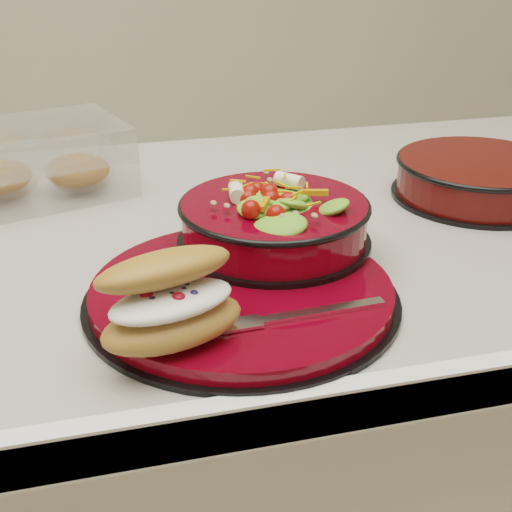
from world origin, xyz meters
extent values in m
cube|color=silver|center=(0.00, 0.00, 0.43)|extent=(1.16, 0.66, 0.86)
cube|color=#B0ACA1|center=(0.00, 0.00, 0.88)|extent=(1.24, 0.74, 0.04)
cube|color=white|center=(0.00, -0.36, 0.88)|extent=(1.24, 0.02, 0.05)
cylinder|color=black|center=(-0.10, -0.20, 0.90)|extent=(0.32, 0.32, 0.01)
cylinder|color=#64030C|center=(-0.10, -0.20, 0.91)|extent=(0.30, 0.30, 0.01)
torus|color=black|center=(-0.09, -0.21, 0.92)|extent=(0.17, 0.17, 0.01)
cylinder|color=black|center=(-0.04, -0.12, 0.92)|extent=(0.22, 0.22, 0.01)
cylinder|color=#64030C|center=(-0.04, -0.12, 0.95)|extent=(0.20, 0.20, 0.04)
torus|color=black|center=(-0.04, -0.12, 0.97)|extent=(0.21, 0.21, 0.01)
ellipsoid|color=#4B8A26|center=(-0.04, -0.12, 0.96)|extent=(0.17, 0.17, 0.07)
sphere|color=#AF0F07|center=(0.00, -0.12, 1.00)|extent=(0.02, 0.02, 0.02)
sphere|color=#AF0F07|center=(-0.01, -0.09, 1.00)|extent=(0.02, 0.02, 0.02)
sphere|color=#AF0F07|center=(-0.04, -0.07, 1.00)|extent=(0.02, 0.02, 0.02)
sphere|color=#AF0F07|center=(-0.07, -0.09, 1.00)|extent=(0.02, 0.02, 0.02)
sphere|color=#AF0F07|center=(-0.08, -0.12, 1.00)|extent=(0.02, 0.02, 0.02)
sphere|color=#AF0F07|center=(-0.07, -0.15, 1.00)|extent=(0.02, 0.02, 0.02)
sphere|color=#AF0F07|center=(-0.04, -0.16, 1.00)|extent=(0.02, 0.02, 0.02)
sphere|color=#AF0F07|center=(-0.01, -0.15, 1.00)|extent=(0.02, 0.02, 0.02)
cylinder|color=silver|center=(-0.01, -0.08, 1.00)|extent=(0.03, 0.04, 0.02)
cylinder|color=silver|center=(-0.08, -0.10, 1.00)|extent=(0.04, 0.03, 0.02)
cube|color=orange|center=(-0.06, -0.14, 1.00)|extent=(0.03, 0.03, 0.01)
cube|color=orange|center=(0.00, -0.13, 1.00)|extent=(0.03, 0.02, 0.01)
ellipsoid|color=#A66632|center=(-0.18, -0.29, 0.94)|extent=(0.14, 0.10, 0.04)
ellipsoid|color=white|center=(-0.18, -0.29, 0.96)|extent=(0.12, 0.09, 0.02)
ellipsoid|color=#A66632|center=(-0.18, -0.27, 0.98)|extent=(0.14, 0.10, 0.03)
sphere|color=#A40B19|center=(-0.20, -0.29, 0.97)|extent=(0.01, 0.01, 0.01)
sphere|color=#A40B19|center=(-0.17, -0.30, 0.97)|extent=(0.01, 0.01, 0.01)
sphere|color=#191947|center=(-0.19, -0.28, 0.97)|extent=(0.01, 0.01, 0.01)
sphere|color=#191947|center=(-0.17, -0.28, 0.97)|extent=(0.01, 0.01, 0.01)
sphere|color=#191947|center=(-0.18, -0.29, 0.97)|extent=(0.01, 0.01, 0.01)
sphere|color=#191947|center=(-0.16, -0.29, 0.97)|extent=(0.01, 0.01, 0.01)
sphere|color=#191947|center=(-0.19, -0.29, 0.97)|extent=(0.01, 0.01, 0.01)
sphere|color=#191947|center=(-0.16, -0.28, 0.97)|extent=(0.01, 0.01, 0.01)
cube|color=silver|center=(-0.04, -0.27, 0.92)|extent=(0.13, 0.02, 0.00)
cube|color=silver|center=(-0.12, -0.28, 0.92)|extent=(0.04, 0.02, 0.00)
cube|color=white|center=(-0.30, 0.17, 0.93)|extent=(0.27, 0.23, 0.05)
cube|color=white|center=(-0.30, 0.17, 0.97)|extent=(0.27, 0.23, 0.04)
ellipsoid|color=#A66632|center=(-0.24, 0.17, 0.93)|extent=(0.09, 0.07, 0.04)
cylinder|color=black|center=(0.28, 0.00, 0.90)|extent=(0.23, 0.23, 0.01)
cylinder|color=#490804|center=(0.28, 0.00, 0.93)|extent=(0.22, 0.22, 0.05)
torus|color=black|center=(0.28, 0.00, 0.95)|extent=(0.23, 0.23, 0.01)
camera|label=1|loc=(-0.24, -0.81, 1.26)|focal=50.00mm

